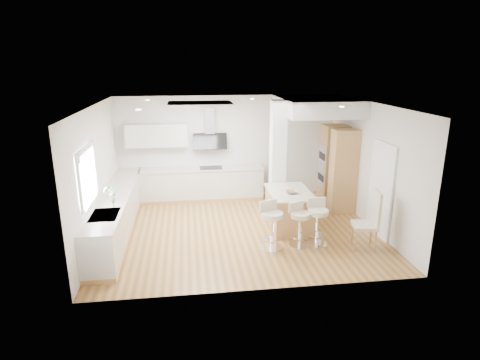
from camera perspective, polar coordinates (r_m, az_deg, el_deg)
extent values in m
plane|color=#A2743C|center=(9.14, -0.01, -7.11)|extent=(6.00, 6.00, 0.00)
cube|color=silver|center=(9.14, -0.01, -7.11)|extent=(6.00, 5.00, 0.02)
cube|color=silver|center=(11.09, -1.73, 4.72)|extent=(6.00, 0.04, 2.80)
cube|color=silver|center=(8.81, -19.74, 0.64)|extent=(0.04, 5.00, 2.80)
cube|color=silver|center=(9.53, 18.18, 1.95)|extent=(0.04, 5.00, 2.80)
cube|color=white|center=(8.95, -5.70, 10.75)|extent=(1.40, 0.95, 0.05)
cube|color=white|center=(8.95, -5.70, 10.65)|extent=(1.25, 0.80, 0.03)
cylinder|color=white|center=(9.88, -13.01, 11.00)|extent=(0.10, 0.10, 0.02)
cylinder|color=white|center=(7.90, -14.25, 9.65)|extent=(0.10, 0.10, 0.02)
cylinder|color=white|center=(9.97, 1.73, 11.45)|extent=(0.10, 0.10, 0.02)
cylinder|color=white|center=(9.85, 11.03, 11.10)|extent=(0.10, 0.10, 0.02)
cylinder|color=white|center=(8.44, 14.26, 10.06)|extent=(0.10, 0.10, 0.02)
cube|color=white|center=(7.89, -20.92, 0.64)|extent=(0.03, 1.15, 0.95)
cube|color=white|center=(7.77, -21.22, 4.22)|extent=(0.04, 1.28, 0.06)
cube|color=white|center=(8.03, -20.48, -2.83)|extent=(0.04, 1.28, 0.06)
cube|color=white|center=(7.32, -21.87, -0.65)|extent=(0.04, 0.06, 0.95)
cube|color=white|center=(8.46, -19.96, 1.75)|extent=(0.04, 0.06, 0.95)
cube|color=#B1B3B9|center=(7.78, -21.06, 3.69)|extent=(0.03, 1.18, 0.14)
cube|color=#403933|center=(9.12, 19.46, -1.43)|extent=(0.02, 0.90, 2.00)
cube|color=white|center=(9.11, 19.38, -1.44)|extent=(0.05, 1.00, 2.10)
cube|color=tan|center=(9.41, -16.86, -6.80)|extent=(0.60, 4.50, 0.10)
cube|color=beige|center=(9.26, -17.07, -4.35)|extent=(0.60, 4.50, 0.76)
cube|color=beige|center=(9.13, -17.28, -2.00)|extent=(0.63, 4.50, 0.04)
cube|color=#A2A2A6|center=(7.97, -18.69, -4.75)|extent=(0.50, 0.75, 0.02)
cube|color=#A2A2A6|center=(7.82, -18.90, -5.56)|extent=(0.40, 0.34, 0.10)
cube|color=#A2A2A6|center=(8.15, -18.43, -4.63)|extent=(0.40, 0.34, 0.10)
cylinder|color=white|center=(8.16, -17.61, -2.73)|extent=(0.02, 0.02, 0.36)
torus|color=white|center=(8.12, -18.21, -1.54)|extent=(0.18, 0.02, 0.18)
imported|color=#4A8A46|center=(8.50, -17.69, -2.07)|extent=(0.17, 0.12, 0.33)
cube|color=tan|center=(11.11, -5.36, -2.55)|extent=(3.30, 0.60, 0.10)
cube|color=beige|center=(10.98, -5.42, -0.42)|extent=(3.30, 0.60, 0.76)
cube|color=beige|center=(10.87, -5.48, 1.59)|extent=(3.33, 0.63, 0.04)
cube|color=black|center=(10.87, -4.16, 1.77)|extent=(0.60, 0.40, 0.01)
cube|color=beige|center=(10.82, -11.77, 6.25)|extent=(1.60, 0.34, 0.60)
cube|color=#A2A2A6|center=(10.82, -4.37, 8.43)|extent=(0.25, 0.18, 0.70)
cube|color=black|center=(10.83, -4.28, 5.49)|extent=(0.90, 0.26, 0.44)
cube|color=white|center=(9.76, 5.38, 3.04)|extent=(0.35, 0.35, 2.80)
cube|color=silver|center=(10.27, 10.80, 10.29)|extent=(1.78, 2.20, 0.40)
cube|color=tan|center=(10.83, 13.12, 2.11)|extent=(0.62, 0.62, 2.10)
cube|color=tan|center=(10.20, 14.48, 1.13)|extent=(0.62, 0.40, 2.10)
cube|color=#A2A2A6|center=(10.66, 11.65, 3.36)|extent=(0.02, 0.55, 0.55)
cube|color=#A2A2A6|center=(10.81, 11.47, 0.37)|extent=(0.02, 0.55, 0.55)
cube|color=black|center=(10.66, 11.59, 3.36)|extent=(0.01, 0.45, 0.18)
cube|color=black|center=(10.80, 11.42, 0.37)|extent=(0.01, 0.45, 0.18)
cube|color=tan|center=(9.22, 6.98, -4.26)|extent=(0.87, 1.35, 0.82)
cube|color=beige|center=(9.08, 7.07, -1.72)|extent=(0.95, 1.42, 0.04)
imported|color=gray|center=(8.93, 7.30, -1.71)|extent=(0.25, 0.25, 0.06)
sphere|color=orange|center=(8.94, 7.53, -1.68)|extent=(0.07, 0.07, 0.07)
sphere|color=orange|center=(8.94, 7.03, -1.66)|extent=(0.07, 0.07, 0.07)
sphere|color=olive|center=(8.90, 7.36, -1.76)|extent=(0.07, 0.07, 0.07)
cylinder|color=white|center=(8.29, 4.50, -9.61)|extent=(0.57, 0.57, 0.03)
cylinder|color=white|center=(8.15, 4.56, -7.46)|extent=(0.09, 0.09, 0.66)
cylinder|color=white|center=(8.21, 4.53, -8.30)|extent=(0.44, 0.44, 0.02)
cylinder|color=beige|center=(8.01, 4.62, -4.99)|extent=(0.55, 0.55, 0.10)
cube|color=beige|center=(8.08, 4.03, -3.61)|extent=(0.38, 0.18, 0.22)
cylinder|color=white|center=(8.47, 8.41, -9.17)|extent=(0.55, 0.55, 0.03)
cylinder|color=white|center=(8.34, 8.50, -7.21)|extent=(0.09, 0.09, 0.61)
cylinder|color=white|center=(8.39, 8.46, -7.98)|extent=(0.42, 0.42, 0.01)
cylinder|color=beige|center=(8.21, 8.60, -4.98)|extent=(0.52, 0.52, 0.09)
cube|color=beige|center=(8.27, 7.98, -3.74)|extent=(0.35, 0.19, 0.21)
cylinder|color=white|center=(8.61, 10.79, -8.86)|extent=(0.46, 0.46, 0.03)
cylinder|color=white|center=(8.47, 10.91, -6.81)|extent=(0.07, 0.07, 0.65)
cylinder|color=white|center=(8.52, 10.86, -7.62)|extent=(0.36, 0.36, 0.01)
cylinder|color=beige|center=(8.34, 11.04, -4.48)|extent=(0.44, 0.44, 0.10)
cube|color=beige|center=(8.43, 10.82, -3.15)|extent=(0.38, 0.07, 0.22)
cube|color=beige|center=(8.48, 17.31, -6.19)|extent=(0.56, 0.56, 0.06)
cube|color=beige|center=(8.41, 18.91, -3.98)|extent=(0.14, 0.45, 0.76)
cylinder|color=tan|center=(8.37, 16.17, -8.37)|extent=(0.04, 0.04, 0.47)
cylinder|color=tan|center=(8.71, 15.65, -7.33)|extent=(0.04, 0.04, 0.47)
cylinder|color=tan|center=(8.46, 18.71, -8.33)|extent=(0.04, 0.04, 0.47)
cylinder|color=tan|center=(8.79, 18.10, -7.30)|extent=(0.04, 0.04, 0.47)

